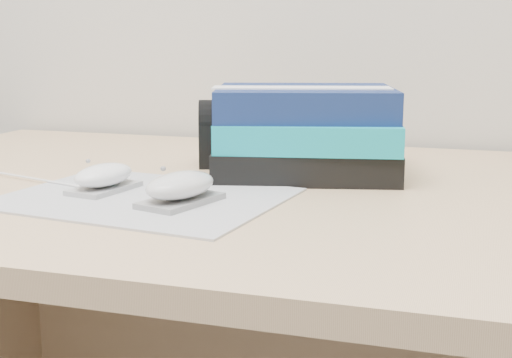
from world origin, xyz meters
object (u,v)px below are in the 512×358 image
(mouse_front, at_px, (180,188))
(book_stack, at_px, (307,132))
(mouse_rear, at_px, (104,177))
(pouch, at_px, (236,134))
(desk, at_px, (364,340))

(mouse_front, xyz_separation_m, book_stack, (0.10, 0.24, 0.04))
(mouse_front, bearing_deg, mouse_rear, 163.19)
(mouse_front, height_order, pouch, pouch)
(mouse_front, distance_m, pouch, 0.28)
(desk, xyz_separation_m, mouse_rear, (-0.32, -0.17, 0.25))
(book_stack, bearing_deg, mouse_front, -112.40)
(mouse_front, distance_m, book_stack, 0.26)
(mouse_rear, relative_size, pouch, 0.77)
(desk, distance_m, book_stack, 0.31)
(desk, relative_size, book_stack, 5.34)
(pouch, bearing_deg, book_stack, -18.96)
(mouse_rear, distance_m, pouch, 0.26)
(desk, relative_size, pouch, 11.79)
(book_stack, distance_m, pouch, 0.13)
(desk, height_order, mouse_rear, mouse_rear)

